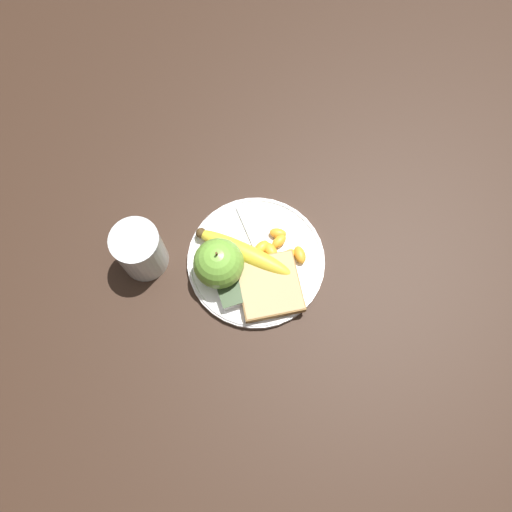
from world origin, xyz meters
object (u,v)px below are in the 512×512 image
Objects in this scene: apple at (219,263)px; jam_packet at (231,293)px; banana at (243,253)px; bread_slice at (269,286)px; plate at (256,261)px; juice_glass at (140,251)px; fork at (260,255)px.

apple is 0.06m from jam_packet.
banana is 0.07m from bread_slice.
plate is 0.08m from apple.
bread_slice is 0.06m from jam_packet.
banana is at bearing -74.18° from apple.
bread_slice is (-0.06, -0.07, -0.03)m from apple.
apple reaches higher than plate.
plate is at bearing -109.82° from juice_glass.
banana is 0.90× the size of fork.
bread_slice is 2.35× the size of jam_packet.
jam_packet is at bearing 127.28° from plate.
banana is at bearing -107.55° from juice_glass.
juice_glass is at bearing -110.80° from fork.
fork is at bearing -52.99° from jam_packet.
juice_glass is 0.65× the size of banana.
apple is at bearing -118.93° from juice_glass.
fork is (0.06, -0.00, -0.01)m from bread_slice.
bread_slice is (-0.05, -0.01, 0.02)m from plate.
jam_packet is at bearing -173.69° from apple.
plate is 1.40× the size of fork.
apple is 0.55× the size of fork.
jam_packet is at bearing -56.58° from fork.
banana is (0.01, -0.05, -0.02)m from apple.
juice_glass is 0.17m from banana.
plate is at bearing -127.09° from banana.
apple reaches higher than jam_packet.
banana reaches higher than jam_packet.
jam_packet is (-0.06, 0.04, -0.01)m from banana.
juice_glass is at bearing 47.86° from jam_packet.
bread_slice is at bearing -98.74° from jam_packet.
bread_slice is 0.69× the size of fork.
apple is (-0.06, -0.12, 0.01)m from juice_glass.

